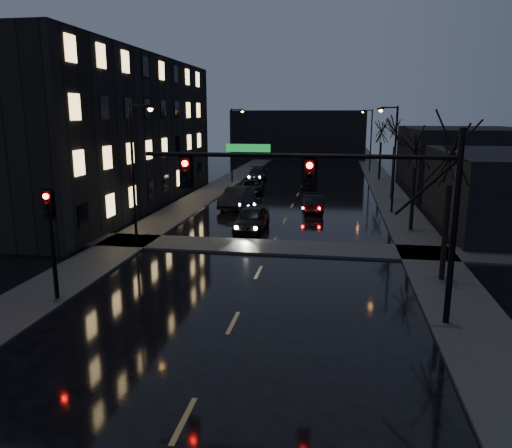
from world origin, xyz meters
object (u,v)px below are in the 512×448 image
at_px(oncoming_car_a, 252,218).
at_px(oncoming_car_d, 257,174).
at_px(oncoming_car_b, 237,197).
at_px(oncoming_car_c, 252,187).
at_px(lead_car, 313,203).

height_order(oncoming_car_a, oncoming_car_d, oncoming_car_a).
height_order(oncoming_car_a, oncoming_car_b, oncoming_car_b).
bearing_deg(oncoming_car_d, oncoming_car_c, -91.13).
xyz_separation_m(oncoming_car_d, lead_car, (7.15, -17.83, -0.06)).
relative_size(oncoming_car_c, lead_car, 1.15).
bearing_deg(oncoming_car_b, oncoming_car_c, 96.05).
distance_m(oncoming_car_d, lead_car, 19.21).
bearing_deg(oncoming_car_c, lead_car, -58.52).
distance_m(oncoming_car_c, oncoming_car_d, 9.61).
height_order(oncoming_car_b, oncoming_car_c, oncoming_car_b).
height_order(oncoming_car_c, lead_car, lead_car).
distance_m(oncoming_car_b, oncoming_car_d, 16.95).
height_order(oncoming_car_b, oncoming_car_d, oncoming_car_b).
relative_size(oncoming_car_d, lead_car, 1.23).
relative_size(oncoming_car_b, oncoming_car_c, 1.08).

